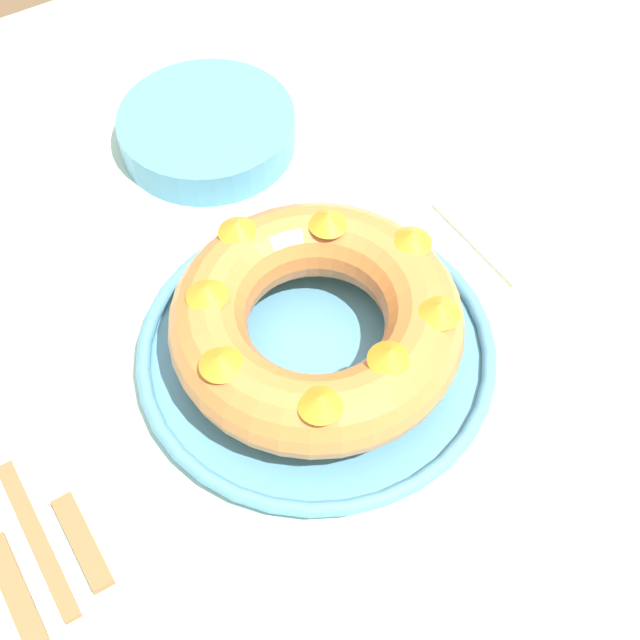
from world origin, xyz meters
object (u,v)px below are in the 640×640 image
serving_dish (320,349)px  cake_knife (63,502)px  fork (17,494)px  side_bowl (207,130)px  napkin (539,208)px  bundt_cake (320,319)px

serving_dish → cake_knife: bearing=-176.9°
fork → side_bowl: side_bowl is taller
cake_knife → napkin: cake_knife is taller
serving_dish → bundt_cake: size_ratio=1.27×
side_bowl → serving_dish: bearing=-98.2°
fork → napkin: 0.52m
bundt_cake → side_bowl: 0.28m
fork → cake_knife: 0.04m
bundt_cake → side_bowl: size_ratio=1.34×
bundt_cake → side_bowl: bearing=81.8°
serving_dish → side_bowl: 0.28m
cake_knife → side_bowl: side_bowl is taller
serving_dish → fork: bearing=177.2°
cake_knife → napkin: size_ratio=1.07×
side_bowl → napkin: 0.33m
fork → cake_knife: size_ratio=1.08×
bundt_cake → napkin: size_ratio=1.42×
serving_dish → bundt_cake: 0.04m
cake_knife → bundt_cake: bearing=8.3°
bundt_cake → serving_dish: bearing=50.5°
serving_dish → side_bowl: side_bowl is taller
fork → side_bowl: bearing=35.9°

